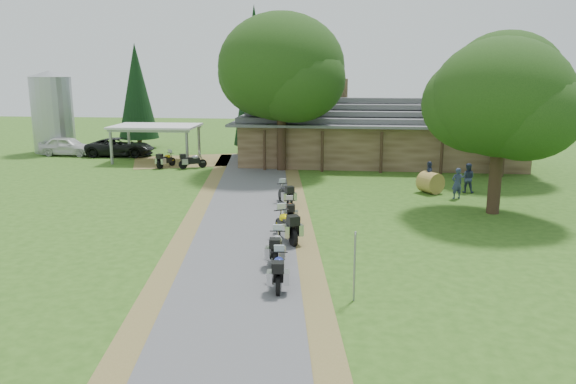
# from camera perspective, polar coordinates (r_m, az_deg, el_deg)

# --- Properties ---
(ground) EXTENTS (120.00, 120.00, 0.00)m
(ground) POSITION_cam_1_polar(r_m,az_deg,el_deg) (20.23, -5.16, -7.72)
(ground) COLOR #2E5417
(ground) RESTS_ON ground
(driveway) EXTENTS (51.95, 51.95, 0.00)m
(driveway) POSITION_cam_1_polar(r_m,az_deg,el_deg) (24.04, -4.44, -4.41)
(driveway) COLOR #4B4B4D
(driveway) RESTS_ON ground
(lodge) EXTENTS (21.40, 9.40, 4.90)m
(lodge) POSITION_cam_1_polar(r_m,az_deg,el_deg) (42.88, 9.21, 6.25)
(lodge) COLOR brown
(lodge) RESTS_ON ground
(silo) EXTENTS (3.74, 3.74, 6.81)m
(silo) POSITION_cam_1_polar(r_m,az_deg,el_deg) (51.58, -22.81, 7.53)
(silo) COLOR gray
(silo) RESTS_ON ground
(carport) EXTENTS (6.44, 4.37, 2.75)m
(carport) POSITION_cam_1_polar(r_m,az_deg,el_deg) (44.16, -13.21, 4.86)
(carport) COLOR silver
(carport) RESTS_ON ground
(car_white_sedan) EXTENTS (2.67, 5.87, 1.93)m
(car_white_sedan) POSITION_cam_1_polar(r_m,az_deg,el_deg) (49.24, -21.50, 4.59)
(car_white_sedan) COLOR silver
(car_white_sedan) RESTS_ON ground
(car_dark_suv) EXTENTS (2.77, 5.94, 2.23)m
(car_dark_suv) POSITION_cam_1_polar(r_m,az_deg,el_deg) (47.46, -16.70, 4.85)
(car_dark_suv) COLOR black
(car_dark_suv) RESTS_ON ground
(motorcycle_row_a) EXTENTS (0.76, 1.85, 1.24)m
(motorcycle_row_a) POSITION_cam_1_polar(r_m,az_deg,el_deg) (18.33, -0.95, -7.79)
(motorcycle_row_a) COLOR navy
(motorcycle_row_a) RESTS_ON ground
(motorcycle_row_b) EXTENTS (0.70, 1.87, 1.26)m
(motorcycle_row_b) POSITION_cam_1_polar(r_m,az_deg,el_deg) (20.58, -1.17, -5.45)
(motorcycle_row_b) COLOR #A4A6AB
(motorcycle_row_b) RESTS_ON ground
(motorcycle_row_c) EXTENTS (1.54, 2.17, 1.43)m
(motorcycle_row_c) POSITION_cam_1_polar(r_m,az_deg,el_deg) (23.07, -0.19, -3.25)
(motorcycle_row_c) COLOR #CFBF01
(motorcycle_row_c) RESTS_ON ground
(motorcycle_row_d) EXTENTS (0.81, 1.76, 1.16)m
(motorcycle_row_d) POSITION_cam_1_polar(r_m,az_deg,el_deg) (25.75, 0.21, -1.89)
(motorcycle_row_d) COLOR orange
(motorcycle_row_d) RESTS_ON ground
(motorcycle_row_e) EXTENTS (1.31, 1.93, 1.26)m
(motorcycle_row_e) POSITION_cam_1_polar(r_m,az_deg,el_deg) (29.15, -0.28, -0.08)
(motorcycle_row_e) COLOR black
(motorcycle_row_e) RESTS_ON ground
(motorcycle_carport_a) EXTENTS (1.14, 1.85, 1.20)m
(motorcycle_carport_a) POSITION_cam_1_polar(r_m,az_deg,el_deg) (41.23, -12.29, 3.29)
(motorcycle_carport_a) COLOR gold
(motorcycle_carport_a) RESTS_ON ground
(motorcycle_carport_b) EXTENTS (1.84, 1.33, 1.21)m
(motorcycle_carport_b) POSITION_cam_1_polar(r_m,az_deg,el_deg) (40.46, -9.66, 3.24)
(motorcycle_carport_b) COLOR slate
(motorcycle_carport_b) RESTS_ON ground
(person_a) EXTENTS (0.68, 0.59, 1.99)m
(person_a) POSITION_cam_1_polar(r_m,az_deg,el_deg) (31.83, 16.80, 1.11)
(person_a) COLOR navy
(person_a) RESTS_ON ground
(person_b) EXTENTS (0.65, 0.53, 1.99)m
(person_b) POSITION_cam_1_polar(r_m,az_deg,el_deg) (33.58, 17.77, 1.62)
(person_b) COLOR navy
(person_b) RESTS_ON ground
(person_c) EXTENTS (0.52, 0.66, 2.07)m
(person_c) POSITION_cam_1_polar(r_m,az_deg,el_deg) (33.23, 14.14, 1.80)
(person_c) COLOR navy
(person_c) RESTS_ON ground
(hay_bale) EXTENTS (1.62, 1.59, 1.20)m
(hay_bale) POSITION_cam_1_polar(r_m,az_deg,el_deg) (32.96, 14.26, 0.94)
(hay_bale) COLOR olive
(hay_bale) RESTS_ON ground
(sign_post) EXTENTS (0.39, 0.07, 2.19)m
(sign_post) POSITION_cam_1_polar(r_m,az_deg,el_deg) (17.21, 6.78, -7.55)
(sign_post) COLOR gray
(sign_post) RESTS_ON ground
(oak_lodge_left) EXTENTS (8.50, 8.50, 11.42)m
(oak_lodge_left) POSITION_cam_1_polar(r_m,az_deg,el_deg) (38.61, -0.68, 10.59)
(oak_lodge_left) COLOR #17330F
(oak_lodge_left) RESTS_ON ground
(oak_lodge_right) EXTENTS (7.05, 7.05, 10.23)m
(oak_lodge_right) POSITION_cam_1_polar(r_m,az_deg,el_deg) (38.90, 21.12, 8.91)
(oak_lodge_right) COLOR #17330F
(oak_lodge_right) RESTS_ON ground
(oak_driveway) EXTENTS (6.62, 6.62, 9.08)m
(oak_driveway) POSITION_cam_1_polar(r_m,az_deg,el_deg) (28.66, 20.72, 6.81)
(oak_driveway) COLOR #17330F
(oak_driveway) RESTS_ON ground
(cedar_near) EXTENTS (3.50, 3.50, 11.84)m
(cedar_near) POSITION_cam_1_polar(r_m,az_deg,el_deg) (45.50, -3.39, 11.11)
(cedar_near) COLOR black
(cedar_near) RESTS_ON ground
(cedar_far) EXTENTS (3.45, 3.45, 9.14)m
(cedar_far) POSITION_cam_1_polar(r_m,az_deg,el_deg) (51.53, -15.09, 9.37)
(cedar_far) COLOR black
(cedar_far) RESTS_ON ground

